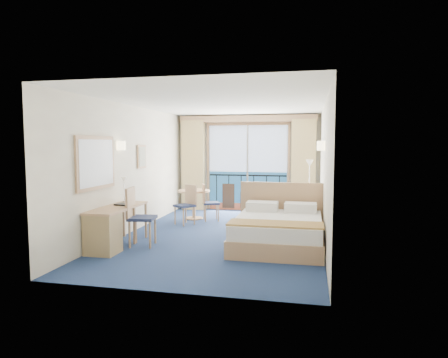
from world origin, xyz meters
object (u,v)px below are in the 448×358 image
round_table (194,197)px  table_chair_b (187,202)px  desk_chair (137,213)px  floor_lamp (310,174)px  desk (106,229)px  armchair (302,211)px  bed (278,230)px  table_chair_a (208,200)px  nightstand (311,218)px

round_table → table_chair_b: size_ratio=0.87×
desk_chair → round_table: (0.26, 2.78, -0.06)m
floor_lamp → round_table: floor_lamp is taller
desk → round_table: desk is taller
table_chair_b → armchair: bearing=43.9°
desk → desk_chair: 0.66m
desk_chair → round_table: bearing=-13.1°
bed → armchair: 2.10m
round_table → table_chair_b: 0.66m
floor_lamp → table_chair_b: bearing=-156.3°
bed → armchair: bed is taller
floor_lamp → round_table: size_ratio=1.85×
floor_lamp → table_chair_a: size_ratio=1.65×
desk_chair → table_chair_a: desk_chair is taller
armchair → floor_lamp: bearing=-119.1°
armchair → desk_chair: (-2.93, -2.58, 0.28)m
desk_chair → table_chair_a: size_ratio=1.19×
round_table → desk_chair: bearing=-95.3°
bed → desk_chair: 2.63m
floor_lamp → table_chair_a: floor_lamp is taller
armchair → round_table: (-2.67, 0.20, 0.23)m
nightstand → table_chair_b: table_chair_b is taller
armchair → floor_lamp: (0.16, 0.77, 0.81)m
desk_chair → table_chair_b: (0.29, 2.12, -0.09)m
round_table → table_chair_a: 0.43m
nightstand → armchair: (-0.21, 0.55, 0.05)m
nightstand → round_table: (-2.88, 0.75, 0.27)m
floor_lamp → nightstand: bearing=-87.9°
nightstand → table_chair_a: size_ratio=0.62×
nightstand → table_chair_a: (-2.48, 0.60, 0.23)m
bed → armchair: (0.37, 2.07, 0.02)m
desk → table_chair_a: table_chair_a is taller
round_table → table_chair_a: (0.40, -0.14, -0.04)m
bed → round_table: (-2.30, 2.27, 0.24)m
bed → table_chair_b: 2.79m
armchair → nightstand: bearing=93.5°
armchair → desk_chair: 3.92m
round_table → nightstand: bearing=-14.5°
armchair → round_table: 2.69m
floor_lamp → desk_chair: size_ratio=1.38×
round_table → desk: bearing=-100.4°
floor_lamp → desk: (-3.44, -3.87, -0.73)m
desk_chair → table_chair_b: bearing=-15.7°
bed → nightstand: bearing=69.0°
table_chair_a → bed: bearing=-159.2°
nightstand → floor_lamp: floor_lamp is taller
armchair → table_chair_b: bearing=-7.5°
floor_lamp → round_table: (-2.83, -0.57, -0.58)m
nightstand → floor_lamp: (-0.05, 1.32, 0.86)m
bed → desk: bed is taller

